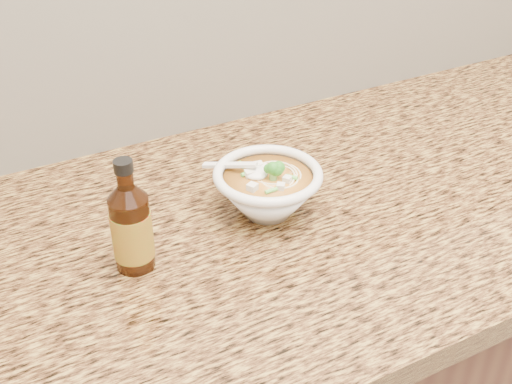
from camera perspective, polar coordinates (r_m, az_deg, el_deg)
name	(u,v)px	position (r m, az deg, el deg)	size (l,w,h in m)	color
counter_slab	(335,202)	(1.06, 7.07, -0.91)	(4.00, 0.68, 0.04)	olive
soup_bowl	(268,191)	(0.97, 1.03, 0.11)	(0.17, 0.17, 0.09)	silver
hot_sauce_bottle	(131,228)	(0.87, -11.01, -3.17)	(0.07, 0.07, 0.17)	#361607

